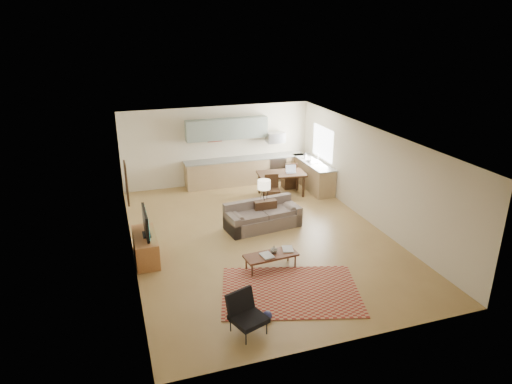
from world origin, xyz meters
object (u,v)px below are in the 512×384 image
object	(u,v)px
armchair	(249,315)
console_table	(264,212)
coffee_table	(271,261)
tv_credenza	(146,247)
sofa	(263,215)
dining_table	(281,184)

from	to	relation	value
armchair	console_table	distance (m)	4.82
coffee_table	tv_credenza	xyz separation A→B (m)	(-2.68, 1.37, 0.13)
coffee_table	sofa	bearing A→B (deg)	70.66
tv_credenza	dining_table	bearing A→B (deg)	32.85
tv_credenza	dining_table	xyz separation A→B (m)	(4.61, 2.98, 0.07)
console_table	dining_table	bearing A→B (deg)	56.87
sofa	coffee_table	world-z (taller)	sofa
console_table	tv_credenza	bearing A→B (deg)	-162.55
sofa	console_table	world-z (taller)	sofa
coffee_table	dining_table	distance (m)	4.77
sofa	tv_credenza	size ratio (longest dim) A/B	1.56
sofa	armchair	size ratio (longest dim) A/B	2.82
armchair	dining_table	world-z (taller)	dining_table
tv_credenza	coffee_table	bearing A→B (deg)	-27.09
coffee_table	armchair	bearing A→B (deg)	-124.87
tv_credenza	console_table	size ratio (longest dim) A/B	1.87
sofa	dining_table	world-z (taller)	dining_table
coffee_table	dining_table	bearing A→B (deg)	61.00
armchair	tv_credenza	world-z (taller)	armchair
sofa	tv_credenza	world-z (taller)	sofa
tv_credenza	console_table	xyz separation A→B (m)	(3.35, 1.04, 0.05)
coffee_table	dining_table	world-z (taller)	dining_table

